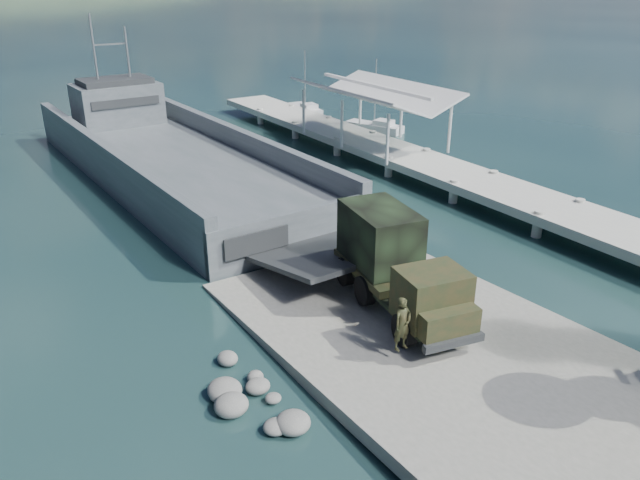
{
  "coord_description": "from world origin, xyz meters",
  "views": [
    {
      "loc": [
        -13.49,
        -14.54,
        12.4
      ],
      "look_at": [
        -0.33,
        6.0,
        1.83
      ],
      "focal_mm": 35.0,
      "sensor_mm": 36.0,
      "label": 1
    }
  ],
  "objects_px": {
    "military_truck": "(395,264)",
    "sailboat_far": "(306,110)",
    "pier": "(382,140)",
    "sailboat_near": "(376,127)",
    "landing_craft": "(173,166)",
    "soldier": "(402,334)"
  },
  "relations": [
    {
      "from": "pier",
      "to": "landing_craft",
      "type": "xyz_separation_m",
      "value": [
        -13.59,
        4.37,
        -0.74
      ]
    },
    {
      "from": "landing_craft",
      "to": "soldier",
      "type": "relative_size",
      "value": 18.93
    },
    {
      "from": "landing_craft",
      "to": "sailboat_far",
      "type": "relative_size",
      "value": 6.01
    },
    {
      "from": "soldier",
      "to": "pier",
      "type": "bearing_deg",
      "value": 48.46
    },
    {
      "from": "pier",
      "to": "military_truck",
      "type": "bearing_deg",
      "value": -126.68
    },
    {
      "from": "sailboat_far",
      "to": "pier",
      "type": "bearing_deg",
      "value": -97.23
    },
    {
      "from": "sailboat_near",
      "to": "soldier",
      "type": "bearing_deg",
      "value": -147.83
    },
    {
      "from": "pier",
      "to": "soldier",
      "type": "xyz_separation_m",
      "value": [
        -14.77,
        -20.0,
        -0.16
      ]
    },
    {
      "from": "military_truck",
      "to": "sailboat_near",
      "type": "bearing_deg",
      "value": 64.41
    },
    {
      "from": "sailboat_near",
      "to": "sailboat_far",
      "type": "bearing_deg",
      "value": 75.24
    },
    {
      "from": "pier",
      "to": "sailboat_near",
      "type": "relative_size",
      "value": 7.27
    },
    {
      "from": "sailboat_far",
      "to": "sailboat_near",
      "type": "bearing_deg",
      "value": -76.44
    },
    {
      "from": "landing_craft",
      "to": "military_truck",
      "type": "xyz_separation_m",
      "value": [
        0.95,
        -21.34,
        1.38
      ]
    },
    {
      "from": "pier",
      "to": "soldier",
      "type": "relative_size",
      "value": 23.48
    },
    {
      "from": "pier",
      "to": "sailboat_far",
      "type": "relative_size",
      "value": 7.46
    },
    {
      "from": "pier",
      "to": "sailboat_far",
      "type": "height_order",
      "value": "sailboat_far"
    },
    {
      "from": "military_truck",
      "to": "soldier",
      "type": "relative_size",
      "value": 4.16
    },
    {
      "from": "landing_craft",
      "to": "military_truck",
      "type": "height_order",
      "value": "landing_craft"
    },
    {
      "from": "military_truck",
      "to": "sailboat_far",
      "type": "distance_m",
      "value": 37.88
    },
    {
      "from": "pier",
      "to": "soldier",
      "type": "height_order",
      "value": "pier"
    },
    {
      "from": "military_truck",
      "to": "soldier",
      "type": "bearing_deg",
      "value": -114.67
    },
    {
      "from": "military_truck",
      "to": "sailboat_near",
      "type": "distance_m",
      "value": 30.51
    }
  ]
}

